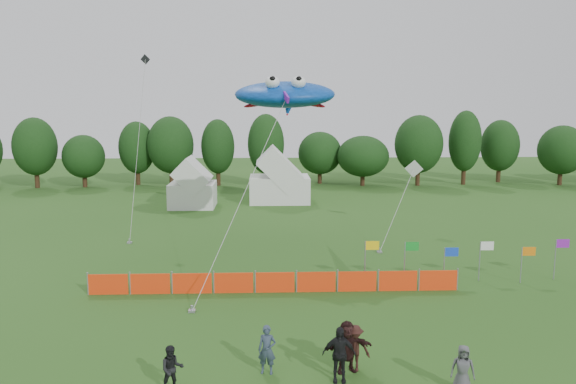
{
  "coord_description": "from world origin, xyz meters",
  "views": [
    {
      "loc": [
        -0.94,
        -18.4,
        8.93
      ],
      "look_at": [
        0.0,
        6.0,
        5.2
      ],
      "focal_mm": 35.0,
      "sensor_mm": 36.0,
      "label": 1
    }
  ],
  "objects_px": {
    "tent_left": "(193,187)",
    "spectator_d": "(339,354)",
    "barrier_fence": "(275,282)",
    "spectator_a": "(267,350)",
    "spectator_e": "(463,369)",
    "spectator_b": "(172,369)",
    "spectator_f": "(347,347)",
    "stingray_kite": "(285,95)",
    "spectator_c": "(354,348)",
    "tent_right": "(280,181)"
  },
  "relations": [
    {
      "from": "tent_right",
      "to": "barrier_fence",
      "type": "bearing_deg",
      "value": -91.84
    },
    {
      "from": "spectator_c",
      "to": "spectator_f",
      "type": "height_order",
      "value": "spectator_f"
    },
    {
      "from": "tent_right",
      "to": "tent_left",
      "type": "bearing_deg",
      "value": -163.03
    },
    {
      "from": "tent_right",
      "to": "spectator_c",
      "type": "height_order",
      "value": "tent_right"
    },
    {
      "from": "spectator_b",
      "to": "spectator_e",
      "type": "relative_size",
      "value": 0.99
    },
    {
      "from": "spectator_d",
      "to": "tent_right",
      "type": "bearing_deg",
      "value": 95.63
    },
    {
      "from": "tent_right",
      "to": "spectator_a",
      "type": "bearing_deg",
      "value": -92.05
    },
    {
      "from": "tent_right",
      "to": "spectator_d",
      "type": "bearing_deg",
      "value": -88.19
    },
    {
      "from": "spectator_d",
      "to": "stingray_kite",
      "type": "height_order",
      "value": "stingray_kite"
    },
    {
      "from": "tent_left",
      "to": "spectator_f",
      "type": "bearing_deg",
      "value": -73.85
    },
    {
      "from": "spectator_e",
      "to": "stingray_kite",
      "type": "height_order",
      "value": "stingray_kite"
    },
    {
      "from": "stingray_kite",
      "to": "barrier_fence",
      "type": "bearing_deg",
      "value": -95.28
    },
    {
      "from": "tent_left",
      "to": "spectator_f",
      "type": "height_order",
      "value": "tent_left"
    },
    {
      "from": "spectator_e",
      "to": "spectator_f",
      "type": "bearing_deg",
      "value": 170.76
    },
    {
      "from": "spectator_a",
      "to": "spectator_c",
      "type": "distance_m",
      "value": 2.98
    },
    {
      "from": "tent_right",
      "to": "spectator_b",
      "type": "distance_m",
      "value": 35.89
    },
    {
      "from": "spectator_e",
      "to": "stingray_kite",
      "type": "bearing_deg",
      "value": 119.28
    },
    {
      "from": "spectator_c",
      "to": "spectator_b",
      "type": "bearing_deg",
      "value": -155.52
    },
    {
      "from": "tent_left",
      "to": "stingray_kite",
      "type": "relative_size",
      "value": 0.22
    },
    {
      "from": "spectator_b",
      "to": "stingray_kite",
      "type": "distance_m",
      "value": 20.45
    },
    {
      "from": "barrier_fence",
      "to": "spectator_e",
      "type": "relative_size",
      "value": 11.6
    },
    {
      "from": "spectator_b",
      "to": "stingray_kite",
      "type": "bearing_deg",
      "value": 61.96
    },
    {
      "from": "spectator_b",
      "to": "spectator_c",
      "type": "xyz_separation_m",
      "value": [
        5.96,
        1.23,
        0.05
      ]
    },
    {
      "from": "tent_left",
      "to": "stingray_kite",
      "type": "bearing_deg",
      "value": -63.02
    },
    {
      "from": "tent_right",
      "to": "spectator_c",
      "type": "distance_m",
      "value": 34.45
    },
    {
      "from": "barrier_fence",
      "to": "spectator_c",
      "type": "relative_size",
      "value": 11.05
    },
    {
      "from": "spectator_a",
      "to": "spectator_d",
      "type": "distance_m",
      "value": 2.44
    },
    {
      "from": "barrier_fence",
      "to": "stingray_kite",
      "type": "relative_size",
      "value": 0.96
    },
    {
      "from": "spectator_a",
      "to": "spectator_f",
      "type": "distance_m",
      "value": 2.7
    },
    {
      "from": "spectator_d",
      "to": "stingray_kite",
      "type": "relative_size",
      "value": 0.1
    },
    {
      "from": "spectator_b",
      "to": "spectator_d",
      "type": "distance_m",
      "value": 5.36
    },
    {
      "from": "spectator_c",
      "to": "spectator_e",
      "type": "relative_size",
      "value": 1.05
    },
    {
      "from": "spectator_b",
      "to": "stingray_kite",
      "type": "height_order",
      "value": "stingray_kite"
    },
    {
      "from": "tent_right",
      "to": "stingray_kite",
      "type": "distance_m",
      "value": 19.24
    },
    {
      "from": "spectator_a",
      "to": "spectator_f",
      "type": "xyz_separation_m",
      "value": [
        2.69,
        -0.01,
        0.06
      ]
    },
    {
      "from": "stingray_kite",
      "to": "spectator_f",
      "type": "bearing_deg",
      "value": -84.85
    },
    {
      "from": "spectator_e",
      "to": "tent_left",
      "type": "bearing_deg",
      "value": 124.88
    },
    {
      "from": "barrier_fence",
      "to": "stingray_kite",
      "type": "distance_m",
      "value": 12.48
    },
    {
      "from": "spectator_c",
      "to": "stingray_kite",
      "type": "bearing_deg",
      "value": 108.92
    },
    {
      "from": "spectator_b",
      "to": "spectator_f",
      "type": "relative_size",
      "value": 0.84
    },
    {
      "from": "tent_left",
      "to": "spectator_e",
      "type": "relative_size",
      "value": 2.63
    },
    {
      "from": "tent_left",
      "to": "stingray_kite",
      "type": "xyz_separation_m",
      "value": [
        7.78,
        -15.28,
        7.81
      ]
    },
    {
      "from": "tent_left",
      "to": "spectator_d",
      "type": "bearing_deg",
      "value": -74.71
    },
    {
      "from": "spectator_c",
      "to": "spectator_d",
      "type": "xyz_separation_m",
      "value": [
        -0.63,
        -0.75,
        0.13
      ]
    },
    {
      "from": "tent_left",
      "to": "spectator_f",
      "type": "xyz_separation_m",
      "value": [
        9.29,
        -32.1,
        -0.9
      ]
    },
    {
      "from": "tent_right",
      "to": "spectator_e",
      "type": "xyz_separation_m",
      "value": [
        4.91,
        -35.98,
        -1.24
      ]
    },
    {
      "from": "spectator_f",
      "to": "spectator_e",
      "type": "bearing_deg",
      "value": -34.84
    },
    {
      "from": "barrier_fence",
      "to": "spectator_a",
      "type": "bearing_deg",
      "value": -92.71
    },
    {
      "from": "tent_left",
      "to": "spectator_d",
      "type": "distance_m",
      "value": 33.95
    },
    {
      "from": "tent_right",
      "to": "spectator_a",
      "type": "xyz_separation_m",
      "value": [
        -1.24,
        -34.48,
        -1.18
      ]
    }
  ]
}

